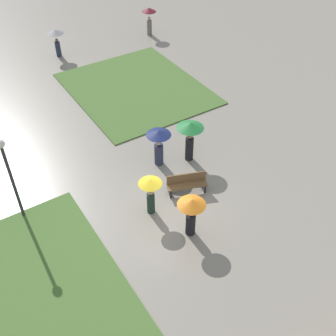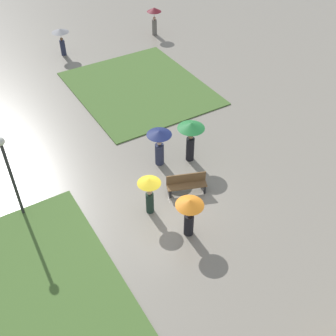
{
  "view_description": "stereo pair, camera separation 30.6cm",
  "coord_description": "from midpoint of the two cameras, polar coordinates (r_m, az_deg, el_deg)",
  "views": [
    {
      "loc": [
        -6.15,
        -9.92,
        12.33
      ],
      "look_at": [
        0.97,
        1.22,
        0.75
      ],
      "focal_mm": 45.0,
      "sensor_mm": 36.0,
      "label": 1
    },
    {
      "loc": [
        -5.89,
        -10.08,
        12.33
      ],
      "look_at": [
        0.97,
        1.22,
        0.75
      ],
      "focal_mm": 45.0,
      "sensor_mm": 36.0,
      "label": 2
    }
  ],
  "objects": [
    {
      "name": "ground_plane",
      "position": [
        16.98,
        -0.14,
        -5.36
      ],
      "size": [
        90.0,
        90.0,
        0.0
      ],
      "primitive_type": "plane",
      "color": "gray"
    },
    {
      "name": "lawn_patch_near",
      "position": [
        14.96,
        -18.5,
        -17.56
      ],
      "size": [
        6.52,
        8.64,
        0.06
      ],
      "color": "#4C7033",
      "rests_on": "ground_plane"
    },
    {
      "name": "lawn_patch_far",
      "position": [
        24.34,
        -3.53,
        10.77
      ],
      "size": [
        6.83,
        8.07,
        0.06
      ],
      "color": "#4C7033",
      "rests_on": "ground_plane"
    },
    {
      "name": "park_bench",
      "position": [
        17.31,
        3.03,
        -2.14
      ],
      "size": [
        1.69,
        0.97,
        0.9
      ],
      "rotation": [
        0.0,
        0.0,
        -0.36
      ],
      "color": "brown",
      "rests_on": "ground_plane"
    },
    {
      "name": "lamp_post",
      "position": [
        16.05,
        -20.31,
        0.2
      ],
      "size": [
        0.32,
        0.32,
        3.75
      ],
      "color": "#2D2D30",
      "rests_on": "ground_plane"
    },
    {
      "name": "crowd_person_orange",
      "position": [
        15.18,
        3.5,
        -5.71
      ],
      "size": [
        1.05,
        1.05,
        1.77
      ],
      "rotation": [
        0.0,
        0.0,
        1.69
      ],
      "color": "black",
      "rests_on": "ground_plane"
    },
    {
      "name": "crowd_person_green",
      "position": [
        18.31,
        3.59,
        4.78
      ],
      "size": [
        1.2,
        1.2,
        2.0
      ],
      "rotation": [
        0.0,
        0.0,
        1.12
      ],
      "color": "black",
      "rests_on": "ground_plane"
    },
    {
      "name": "crowd_person_yellow",
      "position": [
        15.95,
        -2.0,
        -2.73
      ],
      "size": [
        0.91,
        0.91,
        1.78
      ],
      "rotation": [
        0.0,
        0.0,
        1.31
      ],
      "color": "#1E3328",
      "rests_on": "ground_plane"
    },
    {
      "name": "crowd_person_navy",
      "position": [
        18.21,
        -0.71,
        3.59
      ],
      "size": [
        1.09,
        1.09,
        1.79
      ],
      "rotation": [
        0.0,
        0.0,
        0.22
      ],
      "color": "#282D47",
      "rests_on": "ground_plane"
    },
    {
      "name": "lone_walker_far_path",
      "position": [
        30.3,
        -1.57,
        19.98
      ],
      "size": [
        0.98,
        0.98,
        1.88
      ],
      "rotation": [
        0.0,
        0.0,
        0.47
      ],
      "color": "slate",
      "rests_on": "ground_plane"
    },
    {
      "name": "lone_walker_near_lawn",
      "position": [
        28.23,
        -14.0,
        17.01
      ],
      "size": [
        1.07,
        1.07,
        1.73
      ],
      "rotation": [
        0.0,
        0.0,
        0.98
      ],
      "color": "#282D47",
      "rests_on": "ground_plane"
    }
  ]
}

